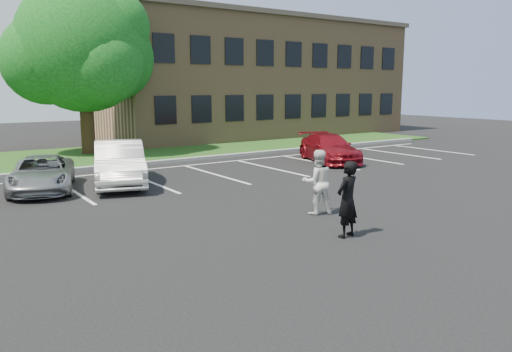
{
  "coord_description": "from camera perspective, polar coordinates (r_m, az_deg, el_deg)",
  "views": [
    {
      "loc": [
        -7.08,
        -9.28,
        3.48
      ],
      "look_at": [
        0.0,
        1.0,
        1.25
      ],
      "focal_mm": 35.0,
      "sensor_mm": 36.0,
      "label": 1
    }
  ],
  "objects": [
    {
      "name": "tree",
      "position": [
        27.38,
        -19.04,
        13.51
      ],
      "size": [
        7.8,
        7.2,
        8.8
      ],
      "color": "black",
      "rests_on": "ground"
    },
    {
      "name": "man_white_shirt",
      "position": [
        13.83,
        7.03,
        -0.7
      ],
      "size": [
        1.06,
        0.96,
        1.8
      ],
      "primitive_type": "imported",
      "rotation": [
        0.0,
        0.0,
        2.76
      ],
      "color": "silver",
      "rests_on": "ground"
    },
    {
      "name": "curb",
      "position": [
        22.68,
        -15.97,
        1.1
      ],
      "size": [
        40.0,
        0.3,
        0.15
      ],
      "primitive_type": "cube",
      "color": "gray",
      "rests_on": "ground"
    },
    {
      "name": "ground_plane",
      "position": [
        12.17,
        2.69,
        -6.49
      ],
      "size": [
        90.0,
        90.0,
        0.0
      ],
      "primitive_type": "plane",
      "color": "black",
      "rests_on": "ground"
    },
    {
      "name": "grass_strip",
      "position": [
        26.47,
        -18.76,
        2.13
      ],
      "size": [
        44.0,
        8.0,
        0.08
      ],
      "primitive_type": "cube",
      "color": "#1E4315",
      "rests_on": "ground"
    },
    {
      "name": "stall_lines",
      "position": [
        20.4,
        -9.47,
        0.19
      ],
      "size": [
        34.0,
        5.36,
        0.01
      ],
      "color": "silver",
      "rests_on": "ground"
    },
    {
      "name": "car_silver_minivan",
      "position": [
        18.32,
        -23.27,
        0.23
      ],
      "size": [
        3.08,
        4.64,
        1.18
      ],
      "primitive_type": "imported",
      "rotation": [
        0.0,
        0.0,
        -0.29
      ],
      "color": "#94969B",
      "rests_on": "ground"
    },
    {
      "name": "office_building",
      "position": [
        37.72,
        -0.58,
        11.16
      ],
      "size": [
        22.4,
        10.4,
        8.3
      ],
      "color": "#94764F",
      "rests_on": "ground"
    },
    {
      "name": "car_red_compact",
      "position": [
        23.69,
        8.36,
        3.16
      ],
      "size": [
        3.24,
        4.81,
        1.29
      ],
      "primitive_type": "imported",
      "rotation": [
        0.0,
        0.0,
        -0.35
      ],
      "color": "maroon",
      "rests_on": "ground"
    },
    {
      "name": "car_white_sedan",
      "position": [
        18.58,
        -15.33,
        1.43
      ],
      "size": [
        3.03,
        5.04,
        1.57
      ],
      "primitive_type": "imported",
      "rotation": [
        0.0,
        0.0,
        -0.31
      ],
      "color": "silver",
      "rests_on": "ground"
    },
    {
      "name": "man_black_suit",
      "position": [
        11.81,
        10.38,
        -2.64
      ],
      "size": [
        0.74,
        0.57,
        1.81
      ],
      "primitive_type": "imported",
      "rotation": [
        0.0,
        0.0,
        3.37
      ],
      "color": "black",
      "rests_on": "ground"
    }
  ]
}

